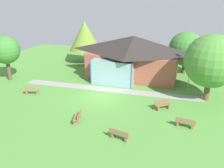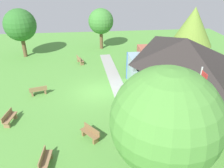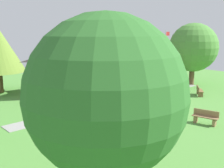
{
  "view_description": "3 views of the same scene",
  "coord_description": "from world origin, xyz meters",
  "px_view_note": "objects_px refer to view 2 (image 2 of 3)",
  "views": [
    {
      "loc": [
        7.71,
        -19.58,
        9.49
      ],
      "look_at": [
        0.75,
        1.0,
        1.16
      ],
      "focal_mm": 36.52,
      "sensor_mm": 36.0,
      "label": 1
    },
    {
      "loc": [
        17.72,
        -0.5,
        9.96
      ],
      "look_at": [
        0.95,
        1.3,
        1.26
      ],
      "focal_mm": 36.01,
      "sensor_mm": 36.0,
      "label": 2
    },
    {
      "loc": [
        -13.95,
        -13.25,
        5.37
      ],
      "look_at": [
        -0.89,
        2.84,
        1.35
      ],
      "focal_mm": 42.06,
      "sensor_mm": 36.0,
      "label": 3
    }
  ],
  "objects_px": {
    "tree_behind_pavilion_left": "(193,26)",
    "tree_lawn_corner": "(20,25)",
    "pavilion": "(181,68)",
    "bench_lawn_far_right": "(45,160)",
    "bench_mid_right": "(90,133)",
    "bench_front_center": "(38,91)",
    "flagpole": "(194,111)",
    "bench_mid_left": "(80,60)",
    "tree_east_hedge": "(165,121)",
    "bench_front_right": "(9,118)",
    "tree_west_hedge": "(101,22)"
  },
  "relations": [
    {
      "from": "bench_mid_left",
      "to": "tree_west_hedge",
      "type": "relative_size",
      "value": 0.29
    },
    {
      "from": "bench_mid_right",
      "to": "bench_mid_left",
      "type": "distance_m",
      "value": 13.3
    },
    {
      "from": "bench_front_center",
      "to": "tree_east_hedge",
      "type": "bearing_deg",
      "value": -67.61
    },
    {
      "from": "flagpole",
      "to": "bench_front_right",
      "type": "bearing_deg",
      "value": -110.89
    },
    {
      "from": "bench_lawn_far_right",
      "to": "tree_behind_pavilion_left",
      "type": "height_order",
      "value": "tree_behind_pavilion_left"
    },
    {
      "from": "bench_mid_right",
      "to": "bench_lawn_far_right",
      "type": "distance_m",
      "value": 3.29
    },
    {
      "from": "pavilion",
      "to": "bench_front_center",
      "type": "relative_size",
      "value": 7.43
    },
    {
      "from": "bench_front_center",
      "to": "tree_west_hedge",
      "type": "height_order",
      "value": "tree_west_hedge"
    },
    {
      "from": "pavilion",
      "to": "flagpole",
      "type": "distance_m",
      "value": 7.11
    },
    {
      "from": "flagpole",
      "to": "bench_lawn_far_right",
      "type": "distance_m",
      "value": 8.66
    },
    {
      "from": "bench_front_center",
      "to": "tree_lawn_corner",
      "type": "distance_m",
      "value": 11.33
    },
    {
      "from": "pavilion",
      "to": "bench_mid_left",
      "type": "xyz_separation_m",
      "value": [
        -8.5,
        -8.56,
        -2.28
      ]
    },
    {
      "from": "bench_front_center",
      "to": "bench_lawn_far_right",
      "type": "height_order",
      "value": "same"
    },
    {
      "from": "bench_front_center",
      "to": "tree_east_hedge",
      "type": "relative_size",
      "value": 0.24
    },
    {
      "from": "bench_front_center",
      "to": "bench_mid_left",
      "type": "height_order",
      "value": "same"
    },
    {
      "from": "bench_front_center",
      "to": "tree_lawn_corner",
      "type": "relative_size",
      "value": 0.27
    },
    {
      "from": "pavilion",
      "to": "tree_behind_pavilion_left",
      "type": "bearing_deg",
      "value": 151.51
    },
    {
      "from": "bench_lawn_far_right",
      "to": "tree_behind_pavilion_left",
      "type": "relative_size",
      "value": 0.25
    },
    {
      "from": "flagpole",
      "to": "bench_mid_left",
      "type": "distance_m",
      "value": 16.89
    },
    {
      "from": "pavilion",
      "to": "tree_behind_pavilion_left",
      "type": "xyz_separation_m",
      "value": [
        -8.42,
        4.57,
        1.37
      ]
    },
    {
      "from": "tree_behind_pavilion_left",
      "to": "tree_lawn_corner",
      "type": "bearing_deg",
      "value": -99.22
    },
    {
      "from": "bench_front_right",
      "to": "tree_west_hedge",
      "type": "distance_m",
      "value": 18.33
    },
    {
      "from": "pavilion",
      "to": "bench_mid_right",
      "type": "bearing_deg",
      "value": -57.93
    },
    {
      "from": "flagpole",
      "to": "pavilion",
      "type": "bearing_deg",
      "value": 163.87
    },
    {
      "from": "tree_east_hedge",
      "to": "bench_front_right",
      "type": "bearing_deg",
      "value": -123.61
    },
    {
      "from": "bench_front_right",
      "to": "tree_behind_pavilion_left",
      "type": "relative_size",
      "value": 0.25
    },
    {
      "from": "tree_lawn_corner",
      "to": "tree_east_hedge",
      "type": "bearing_deg",
      "value": 29.13
    },
    {
      "from": "tree_west_hedge",
      "to": "tree_lawn_corner",
      "type": "bearing_deg",
      "value": -77.55
    },
    {
      "from": "bench_front_right",
      "to": "tree_behind_pavilion_left",
      "type": "bearing_deg",
      "value": 131.54
    },
    {
      "from": "bench_mid_left",
      "to": "bench_front_right",
      "type": "bearing_deg",
      "value": -42.52
    },
    {
      "from": "tree_west_hedge",
      "to": "bench_mid_right",
      "type": "bearing_deg",
      "value": -5.92
    },
    {
      "from": "bench_mid_right",
      "to": "tree_behind_pavilion_left",
      "type": "bearing_deg",
      "value": -82.05
    },
    {
      "from": "bench_front_center",
      "to": "bench_lawn_far_right",
      "type": "distance_m",
      "value": 8.49
    },
    {
      "from": "pavilion",
      "to": "bench_front_right",
      "type": "bearing_deg",
      "value": -79.54
    },
    {
      "from": "flagpole",
      "to": "tree_east_hedge",
      "type": "height_order",
      "value": "tree_east_hedge"
    },
    {
      "from": "flagpole",
      "to": "tree_lawn_corner",
      "type": "xyz_separation_m",
      "value": [
        -18.5,
        -13.52,
        0.8
      ]
    },
    {
      "from": "tree_behind_pavilion_left",
      "to": "bench_mid_left",
      "type": "bearing_deg",
      "value": -90.34
    },
    {
      "from": "bench_lawn_far_right",
      "to": "bench_mid_right",
      "type": "bearing_deg",
      "value": 133.36
    },
    {
      "from": "flagpole",
      "to": "bench_front_right",
      "type": "relative_size",
      "value": 3.66
    },
    {
      "from": "flagpole",
      "to": "bench_mid_left",
      "type": "height_order",
      "value": "flagpole"
    },
    {
      "from": "flagpole",
      "to": "bench_mid_right",
      "type": "distance_m",
      "value": 6.59
    },
    {
      "from": "pavilion",
      "to": "tree_lawn_corner",
      "type": "bearing_deg",
      "value": -127.0
    },
    {
      "from": "bench_front_right",
      "to": "tree_west_hedge",
      "type": "xyz_separation_m",
      "value": [
        -16.31,
        7.69,
        3.31
      ]
    },
    {
      "from": "tree_west_hedge",
      "to": "tree_behind_pavilion_left",
      "type": "xyz_separation_m",
      "value": [
        5.42,
        10.26,
        0.35
      ]
    },
    {
      "from": "bench_front_center",
      "to": "bench_mid_left",
      "type": "xyz_separation_m",
      "value": [
        -7.03,
        3.49,
        0.0
      ]
    },
    {
      "from": "bench_lawn_far_right",
      "to": "tree_lawn_corner",
      "type": "relative_size",
      "value": 0.26
    },
    {
      "from": "tree_behind_pavilion_left",
      "to": "tree_east_hedge",
      "type": "distance_m",
      "value": 19.11
    },
    {
      "from": "tree_west_hedge",
      "to": "tree_east_hedge",
      "type": "bearing_deg",
      "value": 3.76
    },
    {
      "from": "bench_mid_right",
      "to": "bench_front_right",
      "type": "relative_size",
      "value": 0.93
    },
    {
      "from": "bench_front_right",
      "to": "bench_lawn_far_right",
      "type": "height_order",
      "value": "same"
    }
  ]
}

